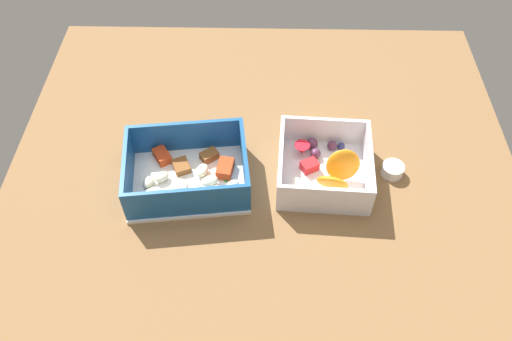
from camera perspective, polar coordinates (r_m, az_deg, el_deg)
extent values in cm
cube|color=brown|center=(80.00, 0.73, -1.96)|extent=(80.00, 80.00, 2.00)
cube|color=white|center=(79.95, -7.43, -1.08)|extent=(19.52, 15.58, 0.60)
cube|color=#19518C|center=(78.60, -13.99, -0.12)|extent=(2.22, 13.48, 5.72)
cube|color=#19518C|center=(77.40, -1.23, 0.87)|extent=(2.22, 13.48, 5.72)
cube|color=#19518C|center=(81.82, -7.73, 3.83)|extent=(16.77, 2.62, 5.72)
cube|color=#19518C|center=(73.53, -7.59, -3.48)|extent=(16.77, 2.62, 5.72)
ellipsoid|color=beige|center=(77.96, -5.13, -1.17)|extent=(3.14, 2.78, 1.30)
ellipsoid|color=beige|center=(79.78, -10.34, -0.50)|extent=(2.84, 2.74, 1.17)
ellipsoid|color=beige|center=(79.43, -5.95, 0.03)|extent=(2.51, 2.98, 1.27)
ellipsoid|color=beige|center=(77.49, -2.60, -1.59)|extent=(2.60, 2.50, 1.07)
ellipsoid|color=beige|center=(76.27, -6.66, -3.02)|extent=(2.95, 2.39, 1.29)
ellipsoid|color=beige|center=(76.72, -4.14, -2.34)|extent=(2.69, 2.94, 1.21)
ellipsoid|color=beige|center=(79.36, -11.78, -1.25)|extent=(2.35, 2.71, 1.13)
ellipsoid|color=beige|center=(77.62, -11.21, -2.48)|extent=(3.28, 2.68, 1.43)
ellipsoid|color=beige|center=(77.95, -8.18, -1.64)|extent=(2.86, 3.12, 1.28)
ellipsoid|color=beige|center=(76.79, -9.09, -3.13)|extent=(1.53, 2.16, 1.06)
cube|color=brown|center=(80.81, -8.25, 0.49)|extent=(3.30, 3.62, 1.10)
cube|color=brown|center=(81.54, -5.17, 1.65)|extent=(3.24, 3.05, 1.34)
cube|color=red|center=(79.48, -3.42, 0.24)|extent=(2.77, 3.78, 1.62)
cube|color=red|center=(82.39, -10.33, 1.61)|extent=(3.40, 3.73, 1.52)
cube|color=#387A33|center=(79.31, -3.68, -0.74)|extent=(0.60, 0.40, 0.20)
cube|color=#387A33|center=(77.17, -11.09, -4.02)|extent=(0.60, 0.40, 0.20)
cube|color=#387A33|center=(78.66, -3.34, -1.32)|extent=(0.60, 0.40, 0.20)
cube|color=#387A33|center=(76.76, -3.50, -3.18)|extent=(0.60, 0.40, 0.20)
cube|color=white|center=(80.63, 7.36, -0.46)|extent=(14.59, 14.98, 0.60)
cube|color=white|center=(78.19, 2.74, 1.12)|extent=(1.37, 14.26, 5.08)
cube|color=white|center=(79.29, 12.33, 0.55)|extent=(1.37, 14.26, 5.08)
cube|color=white|center=(83.05, 7.53, 4.43)|extent=(12.65, 1.28, 5.08)
cube|color=white|center=(74.22, 7.62, -3.18)|extent=(12.65, 1.28, 5.08)
ellipsoid|color=orange|center=(78.31, 9.60, 0.60)|extent=(5.52, 3.82, 5.32)
ellipsoid|color=orange|center=(76.16, 8.44, -1.38)|extent=(5.42, 4.36, 4.89)
cube|color=red|center=(80.16, 5.94, 0.52)|extent=(3.14, 2.89, 1.52)
cube|color=#F4EACC|center=(77.25, 4.69, -1.95)|extent=(2.50, 2.98, 1.56)
sphere|color=#562D4C|center=(83.04, 6.23, 2.96)|extent=(1.85, 1.85, 1.85)
sphere|color=#562D4C|center=(83.39, 8.42, 2.76)|extent=(1.56, 1.56, 1.56)
sphere|color=#562D4C|center=(81.83, 6.60, 1.89)|extent=(1.66, 1.66, 1.66)
cone|color=red|center=(82.01, 5.09, 2.36)|extent=(2.46, 2.46, 1.97)
sphere|color=navy|center=(82.09, 9.21, 1.41)|extent=(1.18, 1.18, 1.18)
sphere|color=navy|center=(82.31, 10.99, 1.10)|extent=(0.97, 0.97, 0.97)
sphere|color=navy|center=(83.76, 9.40, 2.68)|extent=(1.20, 1.20, 1.20)
cylinder|color=white|center=(82.57, 14.86, 0.07)|extent=(3.39, 3.39, 1.81)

